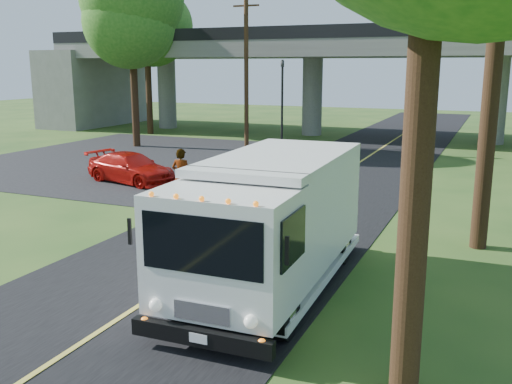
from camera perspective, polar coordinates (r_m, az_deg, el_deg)
The scene contains 12 objects.
ground at distance 10.75m, azimuth -17.99°, elevation -14.89°, with size 120.00×120.00×0.00m, color #26481A.
road at distance 18.87m, azimuth 2.31°, elevation -2.33°, with size 7.00×90.00×0.02m, color black.
parking_lot at distance 30.95m, azimuth -11.50°, elevation 3.26°, with size 16.00×18.00×0.01m, color black.
lane_line at distance 18.87m, azimuth 2.31°, elevation -2.27°, with size 0.12×90.00×0.01m, color gold.
overpass at distance 39.58m, azimuth 14.18°, elevation 11.72°, with size 54.00×10.00×7.30m.
traffic_signal at distance 35.37m, azimuth 2.64°, elevation 9.83°, with size 0.18×0.22×5.20m.
utility_pole at distance 34.06m, azimuth -0.98°, elevation 12.09°, with size 1.60×0.26×9.00m.
tree_left_lot at distance 35.45m, azimuth -12.28°, elevation 17.19°, with size 5.60×5.50×10.50m.
tree_left_far at distance 42.04m, azimuth -10.80°, elevation 15.85°, with size 5.26×5.16×9.89m.
step_van at distance 12.37m, azimuth 1.51°, elevation -2.75°, with size 2.76×7.02×2.92m.
red_sedan at distance 24.67m, azimuth -12.37°, elevation 2.37°, with size 1.74×4.29×1.25m, color #B2100A.
pedestrian at distance 20.54m, azimuth -7.46°, elevation 1.60°, with size 0.72×0.47×1.98m, color gray.
Camera 1 is at (6.54, -7.03, 4.84)m, focal length 40.00 mm.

